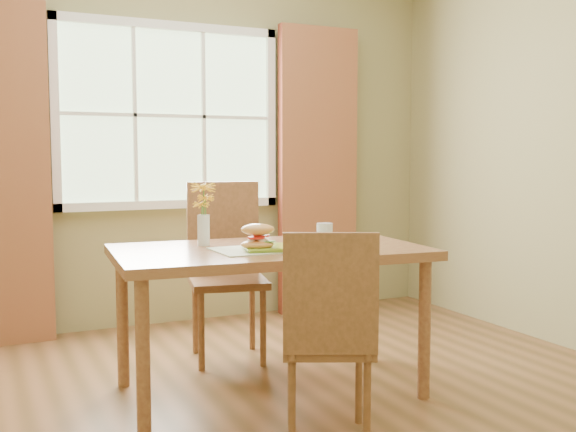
% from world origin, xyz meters
% --- Properties ---
extents(room, '(4.24, 3.84, 2.74)m').
position_xyz_m(room, '(0.00, 0.00, 1.35)').
color(room, brown).
rests_on(room, ground).
extents(window, '(1.62, 0.06, 1.32)m').
position_xyz_m(window, '(0.00, 1.87, 1.50)').
color(window, '#ADCE9C').
rests_on(window, room).
extents(curtain_right, '(0.65, 0.08, 2.20)m').
position_xyz_m(curtain_right, '(1.15, 1.78, 1.10)').
color(curtain_right, maroon).
rests_on(curtain_right, room).
extents(dining_table, '(1.61, 0.99, 0.75)m').
position_xyz_m(dining_table, '(0.06, 0.24, 0.68)').
color(dining_table, olive).
rests_on(dining_table, room).
extents(chair_near, '(0.51, 0.51, 0.92)m').
position_xyz_m(chair_near, '(0.03, -0.45, 0.50)').
color(chair_near, brown).
rests_on(chair_near, room).
extents(chair_far, '(0.52, 0.52, 1.06)m').
position_xyz_m(chair_far, '(0.08, 0.95, 0.58)').
color(chair_far, brown).
rests_on(chair_far, room).
extents(placemat, '(0.45, 0.34, 0.01)m').
position_xyz_m(placemat, '(-0.02, 0.17, 0.76)').
color(placemat, '#B8BEA1').
rests_on(placemat, dining_table).
extents(plate, '(0.27, 0.27, 0.01)m').
position_xyz_m(plate, '(-0.00, 0.12, 0.77)').
color(plate, '#8BB32C').
rests_on(plate, placemat).
extents(croissant_sandwich, '(0.19, 0.16, 0.12)m').
position_xyz_m(croissant_sandwich, '(-0.06, 0.10, 0.83)').
color(croissant_sandwich, '#EDAC50').
rests_on(croissant_sandwich, plate).
extents(water_glass, '(0.08, 0.08, 0.12)m').
position_xyz_m(water_glass, '(0.32, 0.13, 0.81)').
color(water_glass, silver).
rests_on(water_glass, dining_table).
extents(flower_vase, '(0.13, 0.13, 0.33)m').
position_xyz_m(flower_vase, '(-0.22, 0.45, 0.95)').
color(flower_vase, silver).
rests_on(flower_vase, dining_table).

